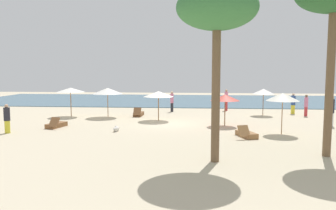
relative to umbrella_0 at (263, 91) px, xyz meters
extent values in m
plane|color=beige|center=(-7.00, -4.64, -1.89)|extent=(60.00, 60.00, 0.00)
cube|color=#476B7F|center=(-7.00, 12.36, -1.86)|extent=(48.00, 16.00, 0.06)
cylinder|color=brown|center=(0.00, 0.00, -0.86)|extent=(0.05, 0.05, 2.04)
cone|color=white|center=(0.00, 0.00, 0.00)|extent=(1.70, 1.70, 0.41)
cylinder|color=brown|center=(-7.90, -3.37, -0.88)|extent=(0.06, 0.06, 2.02)
cone|color=silver|center=(-7.90, -3.37, -0.01)|extent=(2.14, 2.14, 0.38)
cylinder|color=olive|center=(-14.85, -1.90, -0.80)|extent=(0.06, 0.06, 2.16)
cone|color=white|center=(-14.85, -1.90, 0.16)|extent=(2.13, 2.13, 0.34)
cylinder|color=olive|center=(-0.46, -7.86, -0.76)|extent=(0.05, 0.05, 2.26)
cone|color=silver|center=(-0.46, -7.86, 0.20)|extent=(1.80, 1.80, 0.44)
cylinder|color=olive|center=(-11.93, -2.01, -0.80)|extent=(0.06, 0.06, 2.16)
cone|color=white|center=(-11.93, -2.01, 0.10)|extent=(2.26, 2.26, 0.45)
cylinder|color=brown|center=(-3.40, -5.26, -0.90)|extent=(0.06, 0.06, 1.96)
cone|color=#D84C3F|center=(-3.40, -5.26, -0.07)|extent=(1.84, 1.84, 0.40)
cube|color=olive|center=(-2.53, -8.88, -1.75)|extent=(1.08, 1.61, 0.28)
cube|color=olive|center=(-2.77, -9.54, -1.45)|extent=(0.68, 0.59, 0.58)
cube|color=brown|center=(-9.71, -1.17, -1.75)|extent=(0.63, 1.51, 0.28)
cube|color=brown|center=(-9.70, -1.87, -1.45)|extent=(0.58, 0.44, 0.57)
cube|color=brown|center=(-13.93, -6.82, -1.75)|extent=(0.94, 1.60, 0.28)
cube|color=brown|center=(-13.76, -7.50, -1.45)|extent=(0.65, 0.55, 0.58)
cylinder|color=#26262D|center=(-7.32, 1.57, -1.50)|extent=(0.33, 0.33, 0.77)
cylinder|color=#D17299|center=(-7.32, 1.57, -0.72)|extent=(0.39, 0.39, 0.80)
sphere|color=beige|center=(-7.32, 1.57, -0.22)|extent=(0.22, 0.22, 0.22)
cylinder|color=yellow|center=(-15.88, -8.94, -1.53)|extent=(0.38, 0.38, 0.72)
cylinder|color=#26262D|center=(-15.88, -8.94, -0.80)|extent=(0.44, 0.44, 0.75)
sphere|color=tan|center=(-15.88, -8.94, -0.33)|extent=(0.20, 0.20, 0.20)
cylinder|color=#BF3338|center=(3.21, -0.25, -1.52)|extent=(0.34, 0.34, 0.72)
cylinder|color=#D17299|center=(3.21, -0.25, -0.79)|extent=(0.40, 0.40, 0.75)
sphere|color=brown|center=(3.21, -0.25, -0.32)|extent=(0.20, 0.20, 0.20)
cylinder|color=yellow|center=(2.59, 1.05, -1.52)|extent=(0.43, 0.43, 0.73)
cylinder|color=#2D4C8C|center=(2.59, 1.05, -0.77)|extent=(0.51, 0.51, 0.76)
sphere|color=beige|center=(2.59, 1.05, -0.30)|extent=(0.21, 0.21, 0.21)
cylinder|color=white|center=(3.33, -4.89, -1.46)|extent=(0.34, 0.34, 0.84)
cylinder|color=#26262D|center=(3.33, -4.89, -0.60)|extent=(0.40, 0.40, 0.88)
sphere|color=tan|center=(3.33, -4.89, -0.05)|extent=(0.24, 0.24, 0.24)
cylinder|color=#BF3338|center=(-2.64, 2.82, -1.48)|extent=(0.27, 0.27, 0.81)
cylinder|color=#D17299|center=(-2.64, 2.82, -0.65)|extent=(0.32, 0.32, 0.85)
sphere|color=tan|center=(-2.64, 2.82, -0.12)|extent=(0.23, 0.23, 0.23)
cylinder|color=brown|center=(0.21, -12.67, 1.18)|extent=(0.33, 0.33, 6.14)
cylinder|color=brown|center=(-4.47, -13.91, 0.79)|extent=(0.33, 0.33, 5.36)
ellipsoid|color=#38753D|center=(-4.47, -13.91, 4.01)|extent=(3.09, 3.09, 1.70)
cube|color=silver|center=(-9.86, -7.91, -1.87)|extent=(0.27, 0.38, 0.04)
ellipsoid|color=silver|center=(-9.86, -7.91, -1.72)|extent=(0.40, 0.63, 0.26)
sphere|color=silver|center=(-9.92, -7.65, -1.67)|extent=(0.18, 0.18, 0.18)
camera|label=1|loc=(-5.18, -26.95, 1.70)|focal=36.09mm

